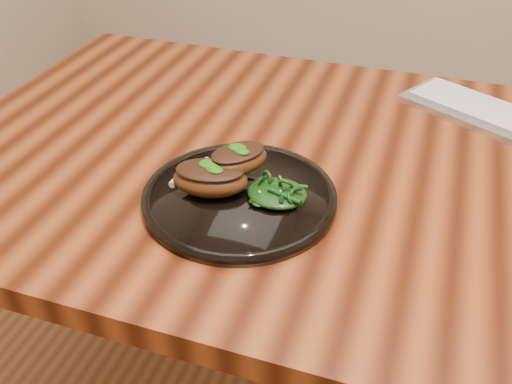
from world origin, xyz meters
TOP-DOWN VIEW (x-y plane):
  - desk at (0.00, 0.00)m, footprint 1.60×0.80m
  - plate at (-0.25, -0.14)m, footprint 0.28×0.28m
  - lamb_chop_front at (-0.29, -0.15)m, footprint 0.12×0.09m
  - lamb_chop_back at (-0.26, -0.12)m, footprint 0.10×0.11m
  - herb_smear at (-0.28, -0.08)m, footprint 0.08×0.05m
  - greens_heap at (-0.19, -0.14)m, footprint 0.09×0.08m

SIDE VIEW (x-z plane):
  - desk at x=0.00m, z-range 0.29..1.04m
  - plate at x=-0.25m, z-range 0.75..0.77m
  - herb_smear at x=-0.28m, z-range 0.77..0.77m
  - greens_heap at x=-0.19m, z-range 0.76..0.80m
  - lamb_chop_front at x=-0.29m, z-range 0.77..0.81m
  - lamb_chop_back at x=-0.26m, z-range 0.78..0.83m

